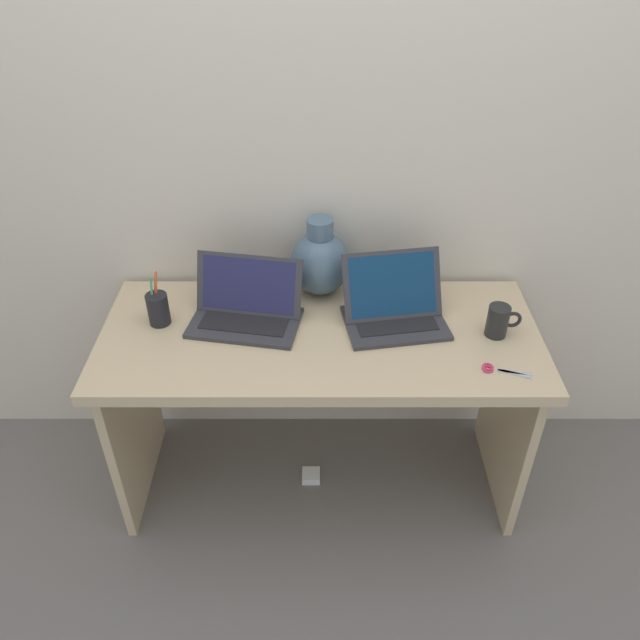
{
  "coord_description": "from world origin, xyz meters",
  "views": [
    {
      "loc": [
        -0.0,
        -1.63,
        1.98
      ],
      "look_at": [
        0.0,
        0.0,
        0.78
      ],
      "focal_mm": 35.11,
      "sensor_mm": 36.0,
      "label": 1
    }
  ],
  "objects_px": {
    "laptop_right": "(394,305)",
    "coffee_mug": "(499,321)",
    "scissors": "(497,369)",
    "pen_cup": "(158,309)",
    "power_brick": "(311,476)",
    "laptop_left": "(247,306)",
    "green_vase": "(320,261)"
  },
  "relations": [
    {
      "from": "laptop_right",
      "to": "coffee_mug",
      "type": "xyz_separation_m",
      "value": [
        0.33,
        -0.08,
        -0.0
      ]
    },
    {
      "from": "coffee_mug",
      "to": "scissors",
      "type": "distance_m",
      "value": 0.19
    },
    {
      "from": "pen_cup",
      "to": "power_brick",
      "type": "relative_size",
      "value": 2.74
    },
    {
      "from": "laptop_left",
      "to": "green_vase",
      "type": "height_order",
      "value": "green_vase"
    },
    {
      "from": "laptop_right",
      "to": "pen_cup",
      "type": "bearing_deg",
      "value": -178.78
    },
    {
      "from": "power_brick",
      "to": "coffee_mug",
      "type": "bearing_deg",
      "value": -1.04
    },
    {
      "from": "green_vase",
      "to": "scissors",
      "type": "distance_m",
      "value": 0.7
    },
    {
      "from": "laptop_left",
      "to": "scissors",
      "type": "distance_m",
      "value": 0.83
    },
    {
      "from": "green_vase",
      "to": "power_brick",
      "type": "distance_m",
      "value": 0.87
    },
    {
      "from": "pen_cup",
      "to": "scissors",
      "type": "xyz_separation_m",
      "value": [
        1.07,
        -0.25,
        -0.05
      ]
    },
    {
      "from": "coffee_mug",
      "to": "green_vase",
      "type": "bearing_deg",
      "value": 155.77
    },
    {
      "from": "green_vase",
      "to": "pen_cup",
      "type": "xyz_separation_m",
      "value": [
        -0.53,
        -0.19,
        -0.06
      ]
    },
    {
      "from": "laptop_right",
      "to": "power_brick",
      "type": "xyz_separation_m",
      "value": [
        -0.28,
        -0.07,
        -0.77
      ]
    },
    {
      "from": "green_vase",
      "to": "coffee_mug",
      "type": "height_order",
      "value": "green_vase"
    },
    {
      "from": "green_vase",
      "to": "scissors",
      "type": "relative_size",
      "value": 1.94
    },
    {
      "from": "laptop_left",
      "to": "power_brick",
      "type": "bearing_deg",
      "value": -19.63
    },
    {
      "from": "coffee_mug",
      "to": "scissors",
      "type": "bearing_deg",
      "value": -101.57
    },
    {
      "from": "laptop_left",
      "to": "scissors",
      "type": "bearing_deg",
      "value": -18.79
    },
    {
      "from": "pen_cup",
      "to": "scissors",
      "type": "bearing_deg",
      "value": -12.9
    },
    {
      "from": "coffee_mug",
      "to": "power_brick",
      "type": "distance_m",
      "value": 0.98
    },
    {
      "from": "laptop_left",
      "to": "laptop_right",
      "type": "bearing_deg",
      "value": -0.44
    },
    {
      "from": "coffee_mug",
      "to": "scissors",
      "type": "xyz_separation_m",
      "value": [
        -0.04,
        -0.18,
        -0.05
      ]
    },
    {
      "from": "pen_cup",
      "to": "power_brick",
      "type": "distance_m",
      "value": 0.92
    },
    {
      "from": "laptop_left",
      "to": "pen_cup",
      "type": "xyz_separation_m",
      "value": [
        -0.29,
        -0.02,
        0.0
      ]
    },
    {
      "from": "laptop_right",
      "to": "scissors",
      "type": "distance_m",
      "value": 0.4
    },
    {
      "from": "green_vase",
      "to": "power_brick",
      "type": "relative_size",
      "value": 4.06
    },
    {
      "from": "laptop_left",
      "to": "pen_cup",
      "type": "distance_m",
      "value": 0.29
    },
    {
      "from": "laptop_left",
      "to": "coffee_mug",
      "type": "distance_m",
      "value": 0.82
    },
    {
      "from": "laptop_left",
      "to": "coffee_mug",
      "type": "xyz_separation_m",
      "value": [
        0.82,
        -0.09,
        -0.0
      ]
    },
    {
      "from": "laptop_right",
      "to": "pen_cup",
      "type": "relative_size",
      "value": 1.89
    },
    {
      "from": "power_brick",
      "to": "pen_cup",
      "type": "bearing_deg",
      "value": 173.83
    },
    {
      "from": "laptop_right",
      "to": "pen_cup",
      "type": "distance_m",
      "value": 0.78
    }
  ]
}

